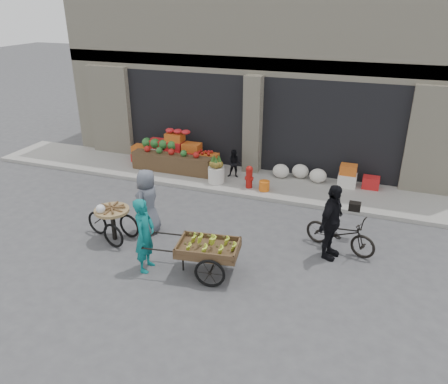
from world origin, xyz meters
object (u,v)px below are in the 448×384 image
(seated_person, at_px, (234,164))
(bicycle, at_px, (340,233))
(vendor_woman, at_px, (145,235))
(pineapple_bin, at_px, (216,175))
(banana_cart, at_px, (206,246))
(fire_hydrant, at_px, (249,176))
(tricycle_cart, at_px, (113,219))
(cyclist, at_px, (331,222))
(orange_bucket, at_px, (264,186))
(vendor_grey, at_px, (148,202))

(seated_person, height_order, bicycle, seated_person)
(vendor_woman, relative_size, bicycle, 0.99)
(pineapple_bin, distance_m, banana_cart, 4.84)
(pineapple_bin, bearing_deg, bicycle, -32.16)
(vendor_woman, bearing_deg, seated_person, -6.92)
(fire_hydrant, bearing_deg, tricycle_cart, -119.79)
(fire_hydrant, distance_m, cyclist, 4.09)
(orange_bucket, height_order, banana_cart, banana_cart)
(orange_bucket, bearing_deg, fire_hydrant, 174.29)
(vendor_woman, height_order, vendor_grey, vendor_woman)
(vendor_woman, bearing_deg, pineapple_bin, -2.43)
(banana_cart, distance_m, cyclist, 2.88)
(vendor_woman, distance_m, tricycle_cart, 1.66)
(orange_bucket, distance_m, tricycle_cart, 4.80)
(pineapple_bin, distance_m, cyclist, 4.96)
(orange_bucket, xyz_separation_m, bicycle, (2.52, -2.49, 0.18))
(vendor_grey, bearing_deg, pineapple_bin, 174.08)
(bicycle, bearing_deg, seated_person, 66.48)
(seated_person, distance_m, cyclist, 5.04)
(orange_bucket, height_order, bicycle, bicycle)
(vendor_woman, xyz_separation_m, cyclist, (3.69, 1.87, 0.05))
(pineapple_bin, relative_size, orange_bucket, 1.62)
(seated_person, bearing_deg, vendor_grey, -113.18)
(banana_cart, bearing_deg, cyclist, 25.51)
(fire_hydrant, relative_size, bicycle, 0.41)
(bicycle, bearing_deg, fire_hydrant, 67.03)
(tricycle_cart, bearing_deg, banana_cart, -1.51)
(fire_hydrant, distance_m, orange_bucket, 0.55)
(orange_bucket, relative_size, banana_cart, 0.14)
(pineapple_bin, xyz_separation_m, vendor_grey, (-0.53, -3.37, 0.48))
(seated_person, relative_size, cyclist, 0.52)
(tricycle_cart, xyz_separation_m, cyclist, (5.09, 1.02, 0.33))
(pineapple_bin, xyz_separation_m, banana_cart, (1.53, -4.58, 0.30))
(tricycle_cart, height_order, vendor_grey, vendor_grey)
(bicycle, bearing_deg, tricycle_cart, 122.13)
(fire_hydrant, height_order, bicycle, bicycle)
(orange_bucket, xyz_separation_m, cyclist, (2.32, -2.89, 0.63))
(banana_cart, distance_m, vendor_grey, 2.39)
(banana_cart, height_order, cyclist, cyclist)
(pineapple_bin, height_order, vendor_grey, vendor_grey)
(banana_cart, xyz_separation_m, tricycle_cart, (-2.70, 0.57, -0.11))
(tricycle_cart, distance_m, bicycle, 5.47)
(vendor_woman, bearing_deg, bicycle, -64.87)
(seated_person, distance_m, tricycle_cart, 4.87)
(vendor_grey, xyz_separation_m, cyclist, (4.45, 0.38, 0.05))
(orange_bucket, xyz_separation_m, seated_person, (-1.20, 0.70, 0.31))
(banana_cart, bearing_deg, tricycle_cart, 160.00)
(orange_bucket, bearing_deg, pineapple_bin, 176.42)
(banana_cart, xyz_separation_m, vendor_woman, (-1.30, -0.28, 0.17))
(pineapple_bin, height_order, vendor_woman, vendor_woman)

